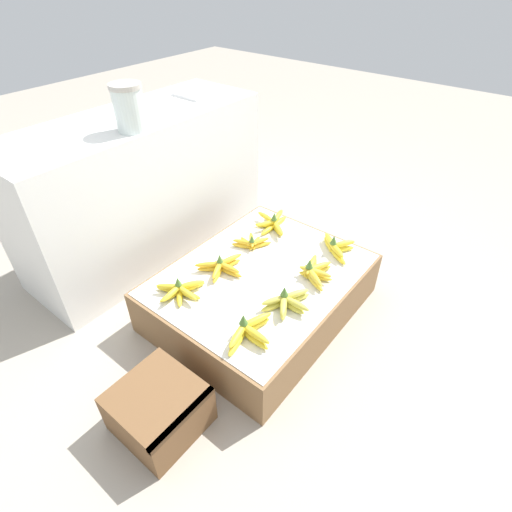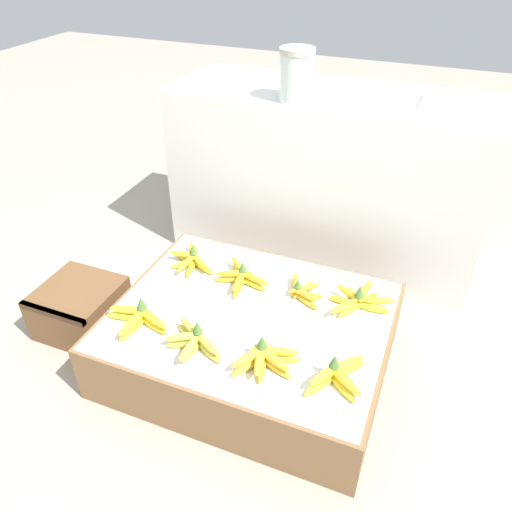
% 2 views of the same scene
% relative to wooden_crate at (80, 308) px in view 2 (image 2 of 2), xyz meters
% --- Properties ---
extents(ground_plane, '(10.00, 10.00, 0.00)m').
position_rel_wooden_crate_xyz_m(ground_plane, '(0.76, 0.08, -0.10)').
color(ground_plane, '#A89E8E').
extents(display_platform, '(1.03, 0.82, 0.25)m').
position_rel_wooden_crate_xyz_m(display_platform, '(0.76, 0.08, 0.02)').
color(display_platform, olive).
rests_on(display_platform, ground_plane).
extents(back_vendor_table, '(1.48, 0.53, 0.83)m').
position_rel_wooden_crate_xyz_m(back_vendor_table, '(0.79, 0.98, 0.31)').
color(back_vendor_table, white).
rests_on(back_vendor_table, ground_plane).
extents(wooden_crate, '(0.31, 0.32, 0.20)m').
position_rel_wooden_crate_xyz_m(wooden_crate, '(0.00, 0.00, 0.00)').
color(wooden_crate, brown).
rests_on(wooden_crate, ground_plane).
extents(banana_bunch_front_left, '(0.27, 0.17, 0.11)m').
position_rel_wooden_crate_xyz_m(banana_bunch_front_left, '(0.40, -0.13, 0.18)').
color(banana_bunch_front_left, yellow).
rests_on(banana_bunch_front_left, display_platform).
extents(banana_bunch_front_midleft, '(0.23, 0.20, 0.11)m').
position_rel_wooden_crate_xyz_m(banana_bunch_front_midleft, '(0.64, -0.15, 0.18)').
color(banana_bunch_front_midleft, gold).
rests_on(banana_bunch_front_midleft, display_platform).
extents(banana_bunch_front_midright, '(0.21, 0.17, 0.11)m').
position_rel_wooden_crate_xyz_m(banana_bunch_front_midright, '(0.90, -0.13, 0.18)').
color(banana_bunch_front_midright, gold).
rests_on(banana_bunch_front_midright, display_platform).
extents(banana_bunch_front_right, '(0.19, 0.22, 0.11)m').
position_rel_wooden_crate_xyz_m(banana_bunch_front_right, '(1.14, -0.12, 0.18)').
color(banana_bunch_front_right, yellow).
rests_on(banana_bunch_front_right, display_platform).
extents(banana_bunch_middle_left, '(0.23, 0.24, 0.10)m').
position_rel_wooden_crate_xyz_m(banana_bunch_middle_left, '(0.40, 0.28, 0.18)').
color(banana_bunch_middle_left, yellow).
rests_on(banana_bunch_middle_left, display_platform).
extents(banana_bunch_middle_midleft, '(0.24, 0.23, 0.10)m').
position_rel_wooden_crate_xyz_m(banana_bunch_middle_midleft, '(0.65, 0.25, 0.18)').
color(banana_bunch_middle_midleft, gold).
rests_on(banana_bunch_middle_midleft, display_platform).
extents(banana_bunch_middle_midright, '(0.16, 0.17, 0.09)m').
position_rel_wooden_crate_xyz_m(banana_bunch_middle_midright, '(0.90, 0.26, 0.17)').
color(banana_bunch_middle_midright, gold).
rests_on(banana_bunch_middle_midright, display_platform).
extents(banana_bunch_middle_right, '(0.25, 0.26, 0.10)m').
position_rel_wooden_crate_xyz_m(banana_bunch_middle_right, '(1.12, 0.28, 0.18)').
color(banana_bunch_middle_right, yellow).
rests_on(banana_bunch_middle_right, display_platform).
extents(glass_jar, '(0.15, 0.15, 0.22)m').
position_rel_wooden_crate_xyz_m(glass_jar, '(0.67, 0.80, 0.84)').
color(glass_jar, silver).
rests_on(glass_jar, back_vendor_table).
extents(foam_tray_white, '(0.22, 0.21, 0.02)m').
position_rel_wooden_crate_xyz_m(foam_tray_white, '(1.28, 0.98, 0.74)').
color(foam_tray_white, white).
rests_on(foam_tray_white, back_vendor_table).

